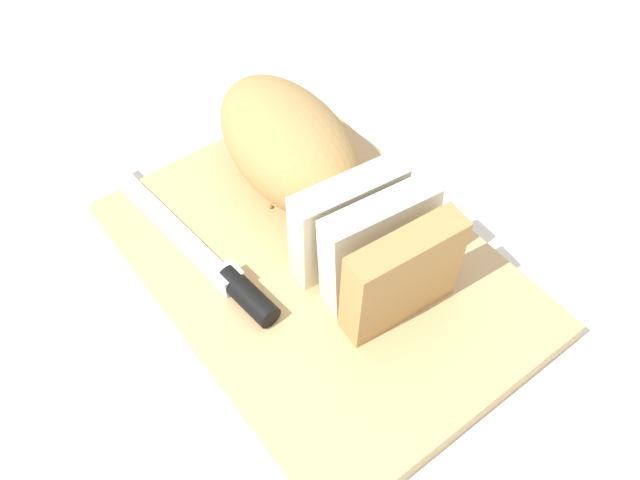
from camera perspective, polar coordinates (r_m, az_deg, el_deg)
name	(u,v)px	position (r m, az deg, el deg)	size (l,w,h in m)	color
ground_plane	(320,274)	(0.63, 0.00, -2.83)	(3.00, 3.00, 0.00)	silver
cutting_board	(320,268)	(0.62, 0.00, -2.31)	(0.37, 0.27, 0.02)	tan
bread_loaf	(312,173)	(0.62, -0.63, 5.59)	(0.29, 0.12, 0.09)	tan
bread_knife	(225,275)	(0.60, -7.88, -2.89)	(0.25, 0.05, 0.02)	silver
crumb_near_knife	(239,283)	(0.60, -6.71, -3.54)	(0.00, 0.00, 0.00)	#A8753D
crumb_near_loaf	(274,205)	(0.65, -3.84, 2.92)	(0.00, 0.00, 0.00)	#A8753D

